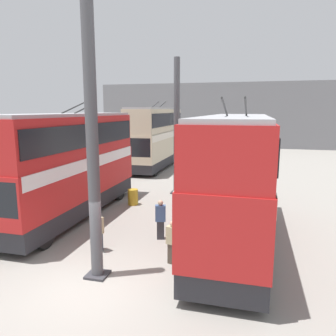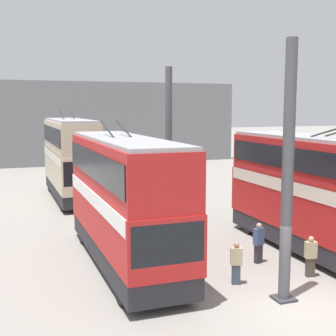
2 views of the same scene
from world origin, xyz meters
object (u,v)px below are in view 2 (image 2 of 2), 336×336
at_px(oil_drum, 157,232).
at_px(bus_right_far, 70,154).
at_px(bus_left_far, 314,187).
at_px(person_aisle_foreground, 236,262).
at_px(person_aisle_midway, 259,242).
at_px(bus_right_near, 124,193).
at_px(person_by_left_row, 311,256).

bearing_deg(oil_drum, bus_right_far, 10.86).
bearing_deg(bus_left_far, person_aisle_foreground, 113.97).
bearing_deg(person_aisle_midway, bus_right_near, -123.59).
distance_m(bus_right_near, bus_right_far, 14.42).
relative_size(bus_right_far, person_aisle_foreground, 6.53).
distance_m(bus_left_far, bus_right_near, 8.12).
height_order(bus_right_far, person_aisle_midway, bus_right_far).
relative_size(person_by_left_row, oil_drum, 1.75).
height_order(person_aisle_foreground, oil_drum, person_aisle_foreground).
bearing_deg(person_by_left_row, person_aisle_foreground, 98.23).
bearing_deg(person_aisle_midway, bus_left_far, 83.02).
bearing_deg(bus_right_near, person_by_left_row, -121.04).
relative_size(person_aisle_foreground, person_by_left_row, 1.00).
distance_m(person_aisle_foreground, person_aisle_midway, 2.60).
relative_size(person_by_left_row, person_aisle_midway, 0.93).
height_order(bus_right_far, oil_drum, bus_right_far).
xyz_separation_m(bus_right_near, oil_drum, (2.69, -2.25, -2.46)).
xyz_separation_m(bus_left_far, bus_right_far, (15.68, 8.02, 0.23)).
height_order(bus_left_far, person_aisle_midway, bus_left_far).
bearing_deg(person_aisle_midway, oil_drum, -162.06).
height_order(person_by_left_row, oil_drum, person_by_left_row).
xyz_separation_m(person_aisle_foreground, person_aisle_midway, (1.73, -1.94, 0.07)).
bearing_deg(oil_drum, bus_right_near, 140.08).
relative_size(bus_right_far, oil_drum, 11.39).
bearing_deg(person_aisle_foreground, bus_left_far, 137.06).
distance_m(bus_left_far, person_aisle_foreground, 5.69).
distance_m(person_aisle_midway, oil_drum, 5.26).
xyz_separation_m(bus_left_far, person_by_left_row, (-2.43, 1.89, -2.07)).
distance_m(bus_right_near, person_aisle_foreground, 5.12).
height_order(person_aisle_foreground, person_aisle_midway, person_aisle_midway).
bearing_deg(person_by_left_row, bus_right_far, 32.25).
distance_m(bus_right_far, person_by_left_row, 19.26).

